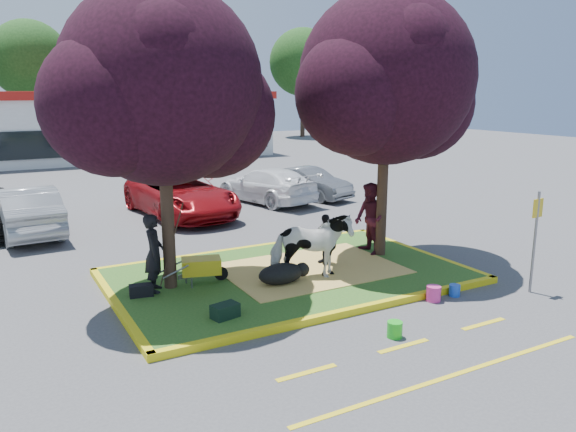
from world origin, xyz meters
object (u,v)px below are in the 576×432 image
bucket_pink (434,294)px  bucket_blue (455,290)px  handler (154,253)px  calf (281,274)px  wheelbarrow (202,266)px  bucket_green (395,330)px  sign_post (536,232)px  cow (311,246)px  car_silver (27,211)px

bucket_pink → bucket_blue: (0.62, 0.00, -0.04)m
handler → bucket_blue: handler is taller
calf → bucket_blue: bearing=-58.5°
bucket_blue → wheelbarrow: bearing=146.9°
bucket_green → calf: bearing=101.3°
handler → bucket_green: handler is taller
handler → sign_post: bearing=-96.9°
bucket_green → bucket_pink: bearing=28.4°
bucket_green → bucket_pink: (1.91, 1.03, 0.02)m
bucket_green → bucket_blue: bearing=22.2°
calf → bucket_pink: (2.55, -2.19, -0.22)m
cow → handler: 3.51m
sign_post → calf: bearing=145.5°
cow → car_silver: size_ratio=0.40×
cow → handler: handler is taller
handler → bucket_pink: bearing=-101.3°
bucket_pink → sign_post: bearing=-15.5°
wheelbarrow → bucket_green: 4.68m
cow → bucket_pink: (1.79, -2.16, -0.76)m
wheelbarrow → bucket_pink: (4.11, -3.08, -0.39)m
bucket_pink → bucket_blue: size_ratio=1.29×
bucket_pink → bucket_blue: 0.62m
calf → bucket_green: calf is taller
calf → bucket_green: 3.29m
bucket_blue → car_silver: (-7.75, 10.47, 0.64)m
calf → sign_post: 5.70m
bucket_green → bucket_pink: 2.17m
bucket_pink → handler: bearing=149.0°
wheelbarrow → sign_post: sign_post is taller
handler → bucket_blue: (5.79, -3.11, -0.88)m
cow → sign_post: (4.08, -2.80, 0.48)m
sign_post → bucket_pink: (-2.29, 0.64, -1.24)m
calf → bucket_pink: bearing=-64.5°
calf → car_silver: (-4.58, 8.29, 0.38)m
wheelbarrow → bucket_blue: (4.73, -3.08, -0.43)m
bucket_pink → calf: bearing=139.4°
wheelbarrow → calf: bearing=-13.4°
sign_post → handler: bearing=149.1°
bucket_blue → bucket_pink: bearing=180.0°
handler → wheelbarrow: 1.15m
bucket_blue → car_silver: car_silver is taller
wheelbarrow → handler: bearing=-165.0°
handler → bucket_blue: bearing=-98.5°
calf → handler: handler is taller
bucket_pink → wheelbarrow: bearing=143.1°
cow → handler: size_ratio=1.08×
wheelbarrow → bucket_blue: 5.66m
handler → bucket_green: size_ratio=5.66×
cow → handler: bearing=94.3°
wheelbarrow → bucket_pink: size_ratio=4.68×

